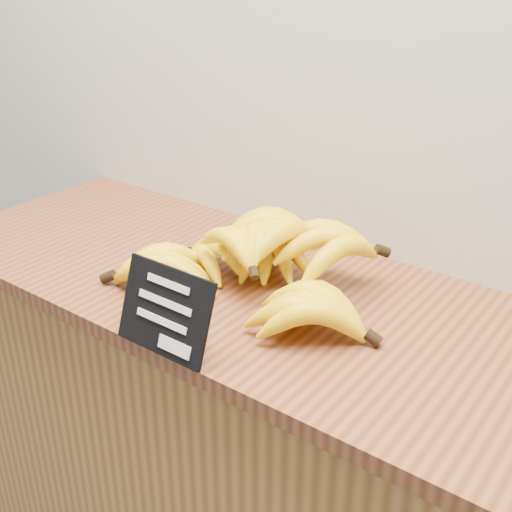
% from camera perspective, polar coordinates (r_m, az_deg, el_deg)
% --- Properties ---
extents(counter, '(1.54, 0.50, 0.90)m').
position_cam_1_polar(counter, '(1.47, 1.24, -19.72)').
color(counter, '#A57435').
rests_on(counter, ground).
extents(counter_top, '(1.50, 0.54, 0.03)m').
position_cam_1_polar(counter_top, '(1.18, 1.45, -3.74)').
color(counter_top, brown).
rests_on(counter_top, counter).
extents(chalkboard_sign, '(0.17, 0.05, 0.13)m').
position_cam_1_polar(chalkboard_sign, '(0.99, -8.12, -4.86)').
color(chalkboard_sign, black).
rests_on(chalkboard_sign, counter_top).
extents(banana_pile, '(0.51, 0.35, 0.13)m').
position_cam_1_polar(banana_pile, '(1.15, 0.26, -0.55)').
color(banana_pile, yellow).
rests_on(banana_pile, counter_top).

